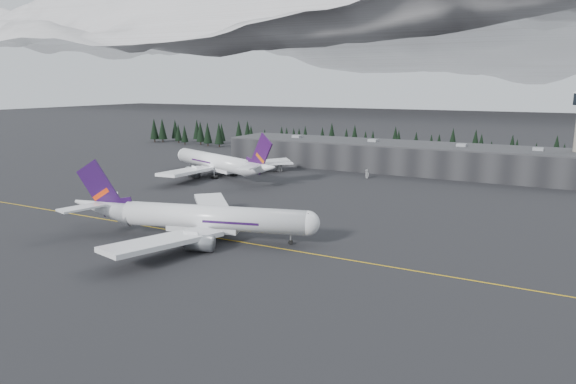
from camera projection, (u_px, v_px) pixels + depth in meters
The scene contains 9 objects.
ground at pixel (252, 241), 130.51m from camera, with size 1400.00×1400.00×0.00m, color black.
taxiline at pixel (247, 243), 128.77m from camera, with size 400.00×0.40×0.02m, color gold.
terminal at pixel (393, 156), 237.48m from camera, with size 160.00×30.00×12.60m.
treeline at pixel (413, 145), 269.29m from camera, with size 360.00×20.00×15.00m, color black.
mountain_ridge at pixel (522, 104), 996.75m from camera, with size 4400.00×900.00×420.00m, color white, non-canonical shape.
jet_main at pixel (193, 217), 131.87m from camera, with size 65.97×59.98×19.80m.
jet_parked at pixel (222, 163), 219.17m from camera, with size 68.58×61.09×20.96m.
gse_vehicle_a at pixel (279, 170), 233.35m from camera, with size 2.65×5.74×1.60m, color silver.
gse_vehicle_b at pixel (367, 177), 216.47m from camera, with size 1.59×3.94×1.34m, color silver.
Camera 1 is at (66.38, -106.44, 39.21)m, focal length 32.00 mm.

